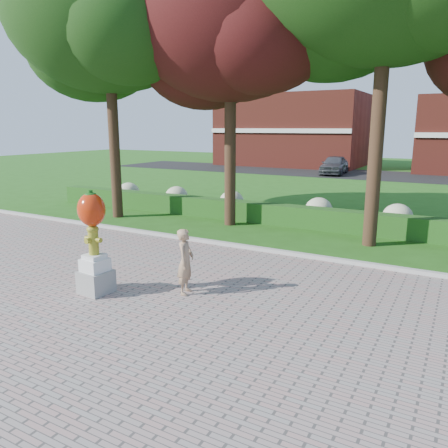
# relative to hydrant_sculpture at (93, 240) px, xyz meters

# --- Properties ---
(ground) EXTENTS (100.00, 100.00, 0.00)m
(ground) POSITION_rel_hydrant_sculpture_xyz_m (1.17, 2.08, -1.31)
(ground) COLOR #215415
(ground) RESTS_ON ground
(walkway) EXTENTS (40.00, 14.00, 0.04)m
(walkway) POSITION_rel_hydrant_sculpture_xyz_m (1.17, -1.92, -1.29)
(walkway) COLOR gray
(walkway) RESTS_ON ground
(curb) EXTENTS (40.00, 0.18, 0.15)m
(curb) POSITION_rel_hydrant_sculpture_xyz_m (1.17, 5.08, -1.24)
(curb) COLOR #ADADA5
(curb) RESTS_ON ground
(lawn_hedge) EXTENTS (24.00, 0.70, 0.80)m
(lawn_hedge) POSITION_rel_hydrant_sculpture_xyz_m (1.17, 9.08, -0.91)
(lawn_hedge) COLOR #1C4513
(lawn_hedge) RESTS_ON ground
(hydrangea_row) EXTENTS (20.10, 1.10, 0.99)m
(hydrangea_row) POSITION_rel_hydrant_sculpture_xyz_m (1.74, 10.08, -0.76)
(hydrangea_row) COLOR #A5AB83
(hydrangea_row) RESTS_ON ground
(street) EXTENTS (50.00, 8.00, 0.02)m
(street) POSITION_rel_hydrant_sculpture_xyz_m (1.17, 30.08, -1.30)
(street) COLOR black
(street) RESTS_ON ground
(building_left) EXTENTS (14.00, 8.00, 7.00)m
(building_left) POSITION_rel_hydrant_sculpture_xyz_m (-8.83, 36.08, 2.19)
(building_left) COLOR maroon
(building_left) RESTS_ON ground
(tree_far_left) EXTENTS (9.00, 7.68, 11.66)m
(tree_far_left) POSITION_rel_hydrant_sculpture_xyz_m (-5.95, 7.17, 6.65)
(tree_far_left) COLOR black
(tree_far_left) RESTS_ON ground
(tree_mid_left) EXTENTS (8.25, 7.04, 10.69)m
(tree_mid_left) POSITION_rel_hydrant_sculpture_xyz_m (-0.94, 8.16, 5.99)
(tree_mid_left) COLOR black
(tree_mid_left) RESTS_ON ground
(hydrant_sculpture) EXTENTS (0.70, 0.70, 2.40)m
(hydrant_sculpture) POSITION_rel_hydrant_sculpture_xyz_m (0.00, 0.00, 0.00)
(hydrant_sculpture) COLOR gray
(hydrant_sculpture) RESTS_ON walkway
(woman) EXTENTS (0.51, 0.64, 1.53)m
(woman) POSITION_rel_hydrant_sculpture_xyz_m (1.85, 0.98, -0.51)
(woman) COLOR tan
(woman) RESTS_ON walkway
(parked_car) EXTENTS (2.21, 4.69, 1.55)m
(parked_car) POSITION_rel_hydrant_sculpture_xyz_m (-2.40, 29.04, -0.52)
(parked_car) COLOR #42434A
(parked_car) RESTS_ON street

